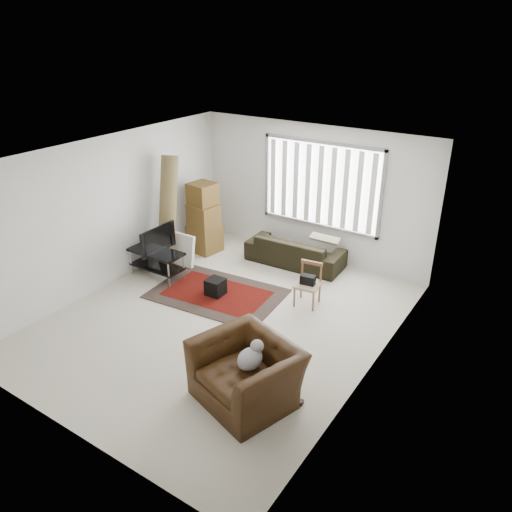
{
  "coord_description": "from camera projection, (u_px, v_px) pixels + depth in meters",
  "views": [
    {
      "loc": [
        4.28,
        -5.54,
        4.44
      ],
      "look_at": [
        0.34,
        0.45,
        1.05
      ],
      "focal_mm": 35.0,
      "sensor_mm": 36.0,
      "label": 1
    }
  ],
  "objects": [
    {
      "name": "room",
      "position": [
        242.0,
        209.0,
        7.82
      ],
      "size": [
        6.0,
        6.02,
        2.71
      ],
      "color": "beige",
      "rests_on": "ground"
    },
    {
      "name": "persian_rug",
      "position": [
        217.0,
        294.0,
        8.94
      ],
      "size": [
        2.4,
        1.71,
        0.02
      ],
      "color": "black",
      "rests_on": "ground"
    },
    {
      "name": "tv_stand",
      "position": [
        157.0,
        258.0,
        9.4
      ],
      "size": [
        1.08,
        0.48,
        0.54
      ],
      "color": "black",
      "rests_on": "ground"
    },
    {
      "name": "tv",
      "position": [
        155.0,
        239.0,
        9.23
      ],
      "size": [
        0.11,
        0.87,
        0.5
      ],
      "primitive_type": "imported",
      "rotation": [
        0.0,
        0.0,
        1.57
      ],
      "color": "black",
      "rests_on": "tv_stand"
    },
    {
      "name": "subwoofer",
      "position": [
        216.0,
        287.0,
        8.84
      ],
      "size": [
        0.3,
        0.3,
        0.3
      ],
      "primitive_type": "cube",
      "rotation": [
        0.0,
        0.0,
        0.02
      ],
      "color": "black",
      "rests_on": "persian_rug"
    },
    {
      "name": "moving_boxes",
      "position": [
        204.0,
        220.0,
        10.36
      ],
      "size": [
        0.66,
        0.62,
        1.47
      ],
      "color": "brown",
      "rests_on": "ground"
    },
    {
      "name": "white_flatpack",
      "position": [
        183.0,
        250.0,
        9.88
      ],
      "size": [
        0.51,
        0.19,
        0.65
      ],
      "primitive_type": "cube",
      "rotation": [
        -0.17,
        0.0,
        0.0
      ],
      "color": "silver",
      "rests_on": "ground"
    },
    {
      "name": "rolled_rug",
      "position": [
        168.0,
        213.0,
        9.6
      ],
      "size": [
        0.48,
        0.84,
        2.19
      ],
      "primitive_type": "cylinder",
      "rotation": [
        -0.22,
        0.0,
        0.21
      ],
      "color": "brown",
      "rests_on": "ground"
    },
    {
      "name": "sofa",
      "position": [
        295.0,
        246.0,
        9.92
      ],
      "size": [
        1.99,
        0.93,
        0.75
      ],
      "primitive_type": "imported",
      "rotation": [
        0.0,
        0.0,
        3.19
      ],
      "color": "black",
      "rests_on": "ground"
    },
    {
      "name": "side_chair",
      "position": [
        308.0,
        282.0,
        8.47
      ],
      "size": [
        0.45,
        0.45,
        0.75
      ],
      "rotation": [
        0.0,
        0.0,
        0.15
      ],
      "color": "#977E63",
      "rests_on": "ground"
    },
    {
      "name": "armchair",
      "position": [
        246.0,
        369.0,
        6.28
      ],
      "size": [
        1.51,
        1.41,
        0.92
      ],
      "rotation": [
        0.0,
        0.0,
        -0.31
      ],
      "color": "#321B0A",
      "rests_on": "ground"
    }
  ]
}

